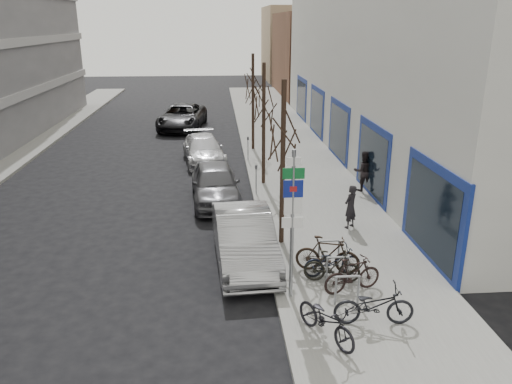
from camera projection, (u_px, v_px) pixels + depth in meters
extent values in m
plane|color=black|center=(201.00, 305.00, 13.27)|extent=(120.00, 120.00, 0.00)
cube|color=slate|center=(304.00, 183.00, 23.01)|extent=(5.00, 70.00, 0.15)
cube|color=#B7B7B2|center=(509.00, 62.00, 28.01)|extent=(20.00, 32.00, 10.00)
cube|color=brown|center=(338.00, 54.00, 50.68)|extent=(12.00, 14.00, 8.00)
cube|color=#937A5B|center=(315.00, 43.00, 64.70)|extent=(13.00, 12.00, 9.00)
cylinder|color=gray|center=(292.00, 229.00, 12.77)|extent=(0.10, 0.10, 4.20)
cube|color=white|center=(294.00, 162.00, 12.16)|extent=(0.35, 0.03, 0.22)
cube|color=#0C5926|center=(294.00, 173.00, 12.26)|extent=(0.55, 0.03, 0.28)
cube|color=navy|center=(293.00, 189.00, 12.38)|extent=(0.50, 0.03, 0.45)
cube|color=maroon|center=(293.00, 189.00, 12.38)|extent=(0.18, 0.02, 0.14)
cube|color=white|center=(293.00, 206.00, 12.53)|extent=(0.45, 0.03, 0.45)
cube|color=white|center=(292.00, 222.00, 12.68)|extent=(0.55, 0.03, 0.28)
cylinder|color=gray|center=(336.00, 291.00, 12.88)|extent=(0.06, 0.06, 0.80)
cylinder|color=gray|center=(358.00, 290.00, 12.92)|extent=(0.06, 0.06, 0.80)
cylinder|color=gray|center=(348.00, 276.00, 12.77)|extent=(0.60, 0.06, 0.06)
cylinder|color=gray|center=(327.00, 271.00, 13.92)|extent=(0.06, 0.06, 0.80)
cylinder|color=gray|center=(348.00, 270.00, 13.96)|extent=(0.06, 0.06, 0.80)
cylinder|color=gray|center=(338.00, 257.00, 13.81)|extent=(0.60, 0.06, 0.06)
cylinder|color=gray|center=(319.00, 253.00, 14.96)|extent=(0.06, 0.06, 0.80)
cylinder|color=gray|center=(338.00, 253.00, 15.00)|extent=(0.06, 0.06, 0.80)
cylinder|color=gray|center=(329.00, 241.00, 14.85)|extent=(0.60, 0.06, 0.06)
cylinder|color=black|center=(283.00, 167.00, 15.88)|extent=(0.16, 0.16, 5.50)
cylinder|color=black|center=(264.00, 127.00, 22.01)|extent=(0.16, 0.16, 5.50)
cylinder|color=black|center=(253.00, 104.00, 28.14)|extent=(0.16, 0.16, 5.50)
cylinder|color=gray|center=(270.00, 233.00, 16.03)|extent=(0.05, 0.05, 1.10)
cube|color=#3F3F44|center=(270.00, 215.00, 15.83)|extent=(0.10, 0.08, 0.18)
cylinder|color=gray|center=(256.00, 181.00, 21.22)|extent=(0.05, 0.05, 1.10)
cube|color=#3F3F44|center=(256.00, 167.00, 21.02)|extent=(0.10, 0.08, 0.18)
cylinder|color=gray|center=(248.00, 150.00, 26.41)|extent=(0.05, 0.05, 1.10)
cube|color=#3F3F44|center=(248.00, 138.00, 26.21)|extent=(0.10, 0.08, 0.18)
imported|color=black|center=(327.00, 317.00, 11.43)|extent=(1.43, 1.94, 1.16)
imported|color=black|center=(353.00, 274.00, 13.46)|extent=(1.79, 0.94, 1.04)
imported|color=black|center=(333.00, 259.00, 14.35)|extent=(1.77, 0.72, 1.05)
imported|color=black|center=(332.00, 266.00, 13.99)|extent=(1.67, 0.77, 0.98)
imported|color=black|center=(374.00, 302.00, 11.99)|extent=(1.99, 0.72, 1.19)
imported|color=black|center=(327.00, 254.00, 14.51)|extent=(1.97, 1.10, 1.15)
imported|color=#9C9DA1|center=(244.00, 238.00, 15.37)|extent=(2.03, 5.03, 1.62)
imported|color=#4B4B50|center=(215.00, 183.00, 20.59)|extent=(2.23, 4.87, 1.62)
imported|color=#B7B8BD|center=(204.00, 149.00, 26.49)|extent=(2.63, 5.10, 1.41)
imported|color=black|center=(182.00, 117.00, 34.89)|extent=(3.52, 6.37, 1.69)
imported|color=black|center=(350.00, 207.00, 17.63)|extent=(0.68, 0.66, 1.57)
imported|color=black|center=(363.00, 171.00, 21.52)|extent=(0.65, 0.44, 1.78)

